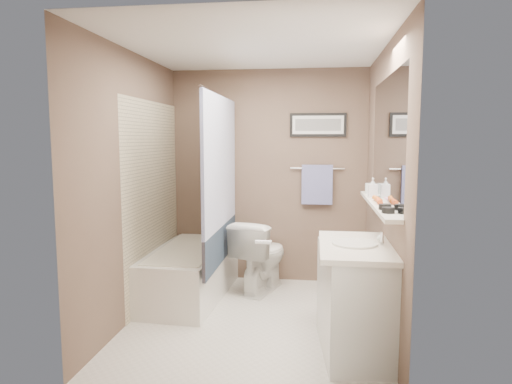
# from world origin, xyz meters

# --- Properties ---
(ground) EXTENTS (2.50, 2.50, 0.00)m
(ground) POSITION_xyz_m (0.00, 0.00, 0.00)
(ground) COLOR silver
(ground) RESTS_ON ground
(ceiling) EXTENTS (2.20, 2.50, 0.04)m
(ceiling) POSITION_xyz_m (0.00, 0.00, 2.38)
(ceiling) COLOR white
(ceiling) RESTS_ON wall_back
(wall_back) EXTENTS (2.20, 0.04, 2.40)m
(wall_back) POSITION_xyz_m (0.00, 1.23, 1.20)
(wall_back) COLOR brown
(wall_back) RESTS_ON ground
(wall_front) EXTENTS (2.20, 0.04, 2.40)m
(wall_front) POSITION_xyz_m (0.00, -1.23, 1.20)
(wall_front) COLOR brown
(wall_front) RESTS_ON ground
(wall_left) EXTENTS (0.04, 2.50, 2.40)m
(wall_left) POSITION_xyz_m (-1.08, 0.00, 1.20)
(wall_left) COLOR brown
(wall_left) RESTS_ON ground
(wall_right) EXTENTS (0.04, 2.50, 2.40)m
(wall_right) POSITION_xyz_m (1.08, 0.00, 1.20)
(wall_right) COLOR brown
(wall_right) RESTS_ON ground
(tile_surround) EXTENTS (0.02, 1.55, 2.00)m
(tile_surround) POSITION_xyz_m (-1.09, 0.50, 1.00)
(tile_surround) COLOR beige
(tile_surround) RESTS_ON wall_left
(curtain_rod) EXTENTS (0.02, 1.55, 0.02)m
(curtain_rod) POSITION_xyz_m (-0.40, 0.50, 2.05)
(curtain_rod) COLOR silver
(curtain_rod) RESTS_ON wall_left
(curtain_upper) EXTENTS (0.03, 1.45, 1.28)m
(curtain_upper) POSITION_xyz_m (-0.40, 0.50, 1.40)
(curtain_upper) COLOR white
(curtain_upper) RESTS_ON curtain_rod
(curtain_lower) EXTENTS (0.03, 1.45, 0.36)m
(curtain_lower) POSITION_xyz_m (-0.40, 0.50, 0.58)
(curtain_lower) COLOR #293A4D
(curtain_lower) RESTS_ON curtain_rod
(mirror) EXTENTS (0.02, 1.60, 1.00)m
(mirror) POSITION_xyz_m (1.09, -0.15, 1.62)
(mirror) COLOR silver
(mirror) RESTS_ON wall_right
(shelf) EXTENTS (0.12, 1.60, 0.03)m
(shelf) POSITION_xyz_m (1.04, -0.15, 1.10)
(shelf) COLOR silver
(shelf) RESTS_ON wall_right
(towel_bar) EXTENTS (0.60, 0.02, 0.02)m
(towel_bar) POSITION_xyz_m (0.55, 1.22, 1.30)
(towel_bar) COLOR silver
(towel_bar) RESTS_ON wall_back
(towel) EXTENTS (0.34, 0.05, 0.44)m
(towel) POSITION_xyz_m (0.55, 1.20, 1.12)
(towel) COLOR #959BD9
(towel) RESTS_ON towel_bar
(art_frame) EXTENTS (0.62, 0.02, 0.26)m
(art_frame) POSITION_xyz_m (0.55, 1.23, 1.78)
(art_frame) COLOR black
(art_frame) RESTS_ON wall_back
(art_mat) EXTENTS (0.56, 0.00, 0.20)m
(art_mat) POSITION_xyz_m (0.55, 1.22, 1.78)
(art_mat) COLOR white
(art_mat) RESTS_ON art_frame
(art_image) EXTENTS (0.50, 0.00, 0.13)m
(art_image) POSITION_xyz_m (0.55, 1.22, 1.78)
(art_image) COLOR #595959
(art_image) RESTS_ON art_mat
(door) EXTENTS (0.80, 0.02, 2.00)m
(door) POSITION_xyz_m (0.55, -1.24, 1.00)
(door) COLOR silver
(door) RESTS_ON wall_front
(door_handle) EXTENTS (0.10, 0.02, 0.02)m
(door_handle) POSITION_xyz_m (0.22, -1.19, 1.00)
(door_handle) COLOR silver
(door_handle) RESTS_ON door
(bathtub) EXTENTS (0.79, 1.54, 0.50)m
(bathtub) POSITION_xyz_m (-0.75, 0.56, 0.25)
(bathtub) COLOR white
(bathtub) RESTS_ON ground
(tub_rim) EXTENTS (0.56, 1.36, 0.02)m
(tub_rim) POSITION_xyz_m (-0.75, 0.56, 0.50)
(tub_rim) COLOR white
(tub_rim) RESTS_ON bathtub
(toilet) EXTENTS (0.65, 0.86, 0.77)m
(toilet) POSITION_xyz_m (-0.04, 0.84, 0.39)
(toilet) COLOR white
(toilet) RESTS_ON ground
(vanity) EXTENTS (0.58, 0.94, 0.80)m
(vanity) POSITION_xyz_m (0.85, -0.48, 0.40)
(vanity) COLOR silver
(vanity) RESTS_ON ground
(countertop) EXTENTS (0.54, 0.96, 0.04)m
(countertop) POSITION_xyz_m (0.84, -0.48, 0.82)
(countertop) COLOR silver
(countertop) RESTS_ON vanity
(sink_basin) EXTENTS (0.34, 0.34, 0.01)m
(sink_basin) POSITION_xyz_m (0.83, -0.48, 0.85)
(sink_basin) COLOR silver
(sink_basin) RESTS_ON countertop
(faucet_spout) EXTENTS (0.02, 0.02, 0.10)m
(faucet_spout) POSITION_xyz_m (1.03, -0.48, 0.89)
(faucet_spout) COLOR silver
(faucet_spout) RESTS_ON countertop
(faucet_knob) EXTENTS (0.05, 0.05, 0.05)m
(faucet_knob) POSITION_xyz_m (1.03, -0.38, 0.87)
(faucet_knob) COLOR white
(faucet_knob) RESTS_ON countertop
(candle_bowl_near) EXTENTS (0.09, 0.09, 0.04)m
(candle_bowl_near) POSITION_xyz_m (1.04, -0.68, 1.14)
(candle_bowl_near) COLOR black
(candle_bowl_near) RESTS_ON shelf
(candle_bowl_far) EXTENTS (0.09, 0.09, 0.04)m
(candle_bowl_far) POSITION_xyz_m (1.04, -0.53, 1.14)
(candle_bowl_far) COLOR black
(candle_bowl_far) RESTS_ON shelf
(hair_brush_front) EXTENTS (0.05, 0.22, 0.04)m
(hair_brush_front) POSITION_xyz_m (1.04, -0.21, 1.14)
(hair_brush_front) COLOR #C7491C
(hair_brush_front) RESTS_ON shelf
(hair_brush_back) EXTENTS (0.06, 0.22, 0.04)m
(hair_brush_back) POSITION_xyz_m (1.04, -0.11, 1.14)
(hair_brush_back) COLOR #CB621C
(hair_brush_back) RESTS_ON shelf
(pink_comb) EXTENTS (0.04, 0.16, 0.01)m
(pink_comb) POSITION_xyz_m (1.04, 0.07, 1.12)
(pink_comb) COLOR #FD9AC3
(pink_comb) RESTS_ON shelf
(glass_jar) EXTENTS (0.08, 0.08, 0.10)m
(glass_jar) POSITION_xyz_m (1.04, 0.44, 1.17)
(glass_jar) COLOR silver
(glass_jar) RESTS_ON shelf
(soap_bottle) EXTENTS (0.08, 0.08, 0.17)m
(soap_bottle) POSITION_xyz_m (1.04, 0.21, 1.20)
(soap_bottle) COLOR #999999
(soap_bottle) RESTS_ON shelf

